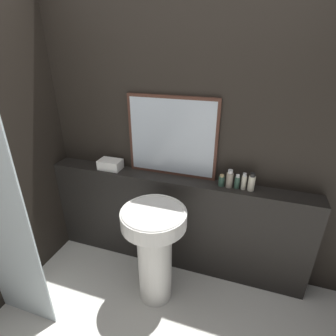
# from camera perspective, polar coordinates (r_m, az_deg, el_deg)

# --- Properties ---
(wall_back) EXTENTS (8.00, 0.06, 2.50)m
(wall_back) POSITION_cam_1_polar(r_m,az_deg,el_deg) (2.32, 2.36, 5.73)
(wall_back) COLOR black
(wall_back) RESTS_ON ground_plane
(vanity_counter) EXTENTS (2.44, 0.20, 0.95)m
(vanity_counter) POSITION_cam_1_polar(r_m,az_deg,el_deg) (2.58, 1.23, -11.68)
(vanity_counter) COLOR black
(vanity_counter) RESTS_ON ground_plane
(pedestal_sink) EXTENTS (0.51, 0.51, 0.89)m
(pedestal_sink) POSITION_cam_1_polar(r_m,az_deg,el_deg) (2.21, -2.97, -16.49)
(pedestal_sink) COLOR silver
(pedestal_sink) RESTS_ON ground_plane
(mirror) EXTENTS (0.80, 0.03, 0.71)m
(mirror) POSITION_cam_1_polar(r_m,az_deg,el_deg) (2.27, 0.83, 6.71)
(mirror) COLOR #47281E
(mirror) RESTS_ON vanity_counter
(towel_stack) EXTENTS (0.21, 0.14, 0.09)m
(towel_stack) POSITION_cam_1_polar(r_m,az_deg,el_deg) (2.54, -12.43, 0.77)
(towel_stack) COLOR white
(towel_stack) RESTS_ON vanity_counter
(shampoo_bottle) EXTENTS (0.05, 0.05, 0.10)m
(shampoo_bottle) POSITION_cam_1_polar(r_m,az_deg,el_deg) (2.23, 11.57, -2.71)
(shampoo_bottle) COLOR #2D4C3D
(shampoo_bottle) RESTS_ON vanity_counter
(conditioner_bottle) EXTENTS (0.06, 0.06, 0.16)m
(conditioner_bottle) POSITION_cam_1_polar(r_m,az_deg,el_deg) (2.21, 13.27, -2.38)
(conditioner_bottle) COLOR gray
(conditioner_bottle) RESTS_ON vanity_counter
(lotion_bottle) EXTENTS (0.04, 0.04, 0.12)m
(lotion_bottle) POSITION_cam_1_polar(r_m,az_deg,el_deg) (2.22, 14.79, -2.94)
(lotion_bottle) COLOR #2D4C3D
(lotion_bottle) RESTS_ON vanity_counter
(body_wash_bottle) EXTENTS (0.04, 0.04, 0.14)m
(body_wash_bottle) POSITION_cam_1_polar(r_m,az_deg,el_deg) (2.21, 16.18, -2.90)
(body_wash_bottle) COLOR beige
(body_wash_bottle) RESTS_ON vanity_counter
(hand_soap_bottle) EXTENTS (0.05, 0.05, 0.15)m
(hand_soap_bottle) POSITION_cam_1_polar(r_m,az_deg,el_deg) (2.21, 17.72, -3.03)
(hand_soap_bottle) COLOR beige
(hand_soap_bottle) RESTS_ON vanity_counter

